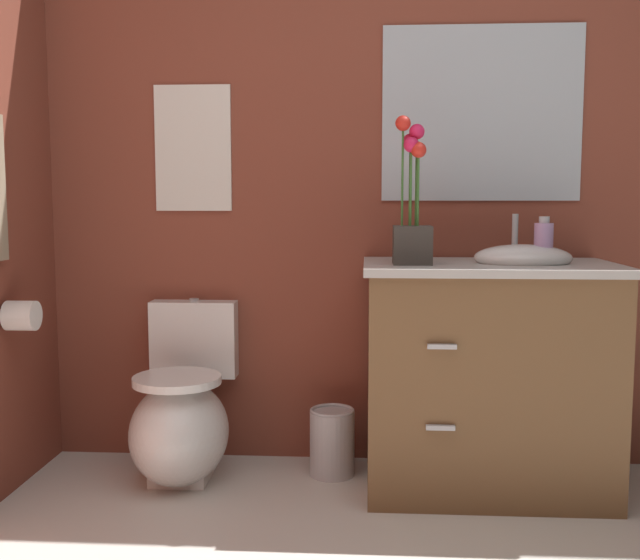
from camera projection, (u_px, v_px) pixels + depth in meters
name	position (u px, v px, depth m)	size (l,w,h in m)	color
wall_back	(425.00, 164.00, 3.06)	(4.26, 0.05, 2.50)	brown
toilet	(182.00, 418.00, 2.94)	(0.38, 0.59, 0.69)	white
vanity_cabinet	(488.00, 374.00, 2.81)	(0.94, 0.56, 1.05)	brown
flower_vase	(412.00, 215.00, 2.70)	(0.14, 0.14, 0.54)	#38332D
soap_bottle	(543.00, 242.00, 2.73)	(0.07, 0.07, 0.17)	#B28CBF
trash_bin	(332.00, 441.00, 2.98)	(0.18, 0.18, 0.27)	#B7B7BC
wall_poster	(193.00, 148.00, 3.09)	(0.32, 0.01, 0.52)	silver
wall_mirror	(482.00, 113.00, 3.00)	(0.80, 0.01, 0.70)	#B2BCC6
toilet_paper_roll	(22.00, 316.00, 2.73)	(0.11, 0.11, 0.11)	white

